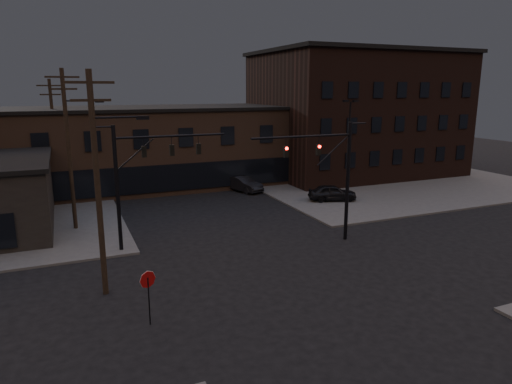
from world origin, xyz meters
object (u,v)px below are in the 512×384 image
at_px(traffic_signal_far, 138,173).
at_px(car_crossing, 243,184).
at_px(parked_car_lot_a, 332,193).
at_px(parked_car_lot_b, 308,173).
at_px(stop_sign, 148,285).
at_px(traffic_signal_near, 334,170).

xyz_separation_m(traffic_signal_far, car_crossing, (12.22, 13.28, -4.26)).
height_order(parked_car_lot_a, parked_car_lot_b, parked_car_lot_a).
distance_m(traffic_signal_far, parked_car_lot_b, 27.04).
bearing_deg(parked_car_lot_a, stop_sign, 148.32).
xyz_separation_m(traffic_signal_near, parked_car_lot_b, (9.26, 19.57, -4.16)).
distance_m(stop_sign, parked_car_lot_a, 25.05).
xyz_separation_m(parked_car_lot_b, car_crossing, (-9.12, -2.79, -0.02)).
bearing_deg(parked_car_lot_a, car_crossing, 57.42).
height_order(traffic_signal_far, parked_car_lot_a, traffic_signal_far).
height_order(traffic_signal_near, parked_car_lot_b, traffic_signal_near).
relative_size(traffic_signal_near, parked_car_lot_b, 1.86).
bearing_deg(car_crossing, traffic_signal_far, -154.43).
distance_m(traffic_signal_far, parked_car_lot_a, 19.46).
distance_m(parked_car_lot_b, car_crossing, 9.54).
bearing_deg(traffic_signal_far, car_crossing, 47.39).
relative_size(traffic_signal_near, stop_sign, 3.23).
bearing_deg(traffic_signal_near, car_crossing, 89.51).
bearing_deg(stop_sign, parked_car_lot_a, 39.31).
bearing_deg(parked_car_lot_b, traffic_signal_near, 176.96).
relative_size(parked_car_lot_a, parked_car_lot_b, 1.00).
xyz_separation_m(traffic_signal_near, parked_car_lot_a, (6.01, 9.38, -4.05)).
xyz_separation_m(stop_sign, parked_car_lot_a, (19.37, 15.86, -0.96)).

